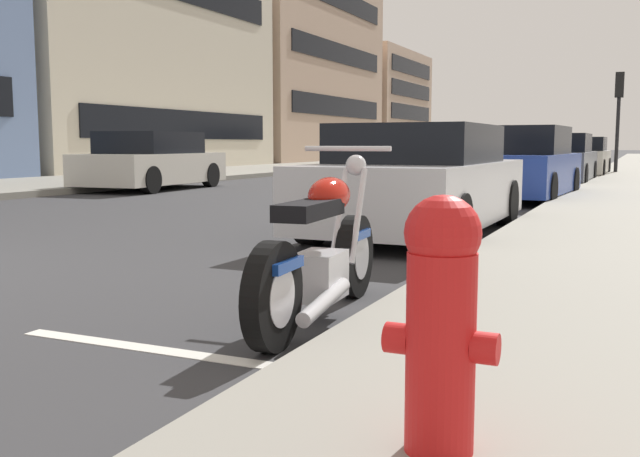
{
  "coord_description": "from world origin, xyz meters",
  "views": [
    {
      "loc": [
        -3.09,
        -6.54,
        1.12
      ],
      "look_at": [
        1.33,
        -4.55,
        0.54
      ],
      "focal_mm": 40.3,
      "sensor_mm": 36.0,
      "label": 1
    }
  ],
  "objects_px": {
    "parked_motorcycle": "(322,254)",
    "crossing_truck": "(475,145)",
    "parked_car_mid_block": "(557,160)",
    "fire_hydrant": "(441,317)",
    "parked_car_far_down_curb": "(520,166)",
    "car_opposite_curb": "(152,162)",
    "parked_car_near_corner": "(578,158)",
    "traffic_signal_near_corner": "(619,100)",
    "parked_car_at_intersection": "(419,182)"
  },
  "relations": [
    {
      "from": "parked_motorcycle",
      "to": "parked_car_mid_block",
      "type": "distance_m",
      "value": 16.63
    },
    {
      "from": "traffic_signal_near_corner",
      "to": "parked_car_far_down_curb",
      "type": "bearing_deg",
      "value": 173.78
    },
    {
      "from": "parked_car_near_corner",
      "to": "parked_motorcycle",
      "type": "bearing_deg",
      "value": -178.41
    },
    {
      "from": "car_opposite_curb",
      "to": "traffic_signal_near_corner",
      "type": "bearing_deg",
      "value": 137.31
    },
    {
      "from": "crossing_truck",
      "to": "parked_car_near_corner",
      "type": "bearing_deg",
      "value": 117.43
    },
    {
      "from": "parked_car_mid_block",
      "to": "traffic_signal_near_corner",
      "type": "height_order",
      "value": "traffic_signal_near_corner"
    },
    {
      "from": "parked_car_far_down_curb",
      "to": "car_opposite_curb",
      "type": "relative_size",
      "value": 0.98
    },
    {
      "from": "parked_car_mid_block",
      "to": "car_opposite_curb",
      "type": "relative_size",
      "value": 0.99
    },
    {
      "from": "parked_car_mid_block",
      "to": "fire_hydrant",
      "type": "height_order",
      "value": "parked_car_mid_block"
    },
    {
      "from": "parked_motorcycle",
      "to": "traffic_signal_near_corner",
      "type": "relative_size",
      "value": 0.61
    },
    {
      "from": "parked_car_far_down_curb",
      "to": "traffic_signal_near_corner",
      "type": "bearing_deg",
      "value": -3.0
    },
    {
      "from": "fire_hydrant",
      "to": "parked_car_near_corner",
      "type": "bearing_deg",
      "value": 3.6
    },
    {
      "from": "parked_car_far_down_curb",
      "to": "parked_car_near_corner",
      "type": "relative_size",
      "value": 1.02
    },
    {
      "from": "crossing_truck",
      "to": "parked_car_at_intersection",
      "type": "bearing_deg",
      "value": 102.8
    },
    {
      "from": "traffic_signal_near_corner",
      "to": "parked_car_mid_block",
      "type": "bearing_deg",
      "value": 168.15
    },
    {
      "from": "parked_car_far_down_curb",
      "to": "crossing_truck",
      "type": "distance_m",
      "value": 24.94
    },
    {
      "from": "parked_car_mid_block",
      "to": "parked_car_near_corner",
      "type": "height_order",
      "value": "parked_car_mid_block"
    },
    {
      "from": "car_opposite_curb",
      "to": "traffic_signal_near_corner",
      "type": "height_order",
      "value": "traffic_signal_near_corner"
    },
    {
      "from": "parked_car_at_intersection",
      "to": "crossing_truck",
      "type": "bearing_deg",
      "value": 11.45
    },
    {
      "from": "crossing_truck",
      "to": "fire_hydrant",
      "type": "xyz_separation_m",
      "value": [
        -36.59,
        -7.76,
        -0.48
      ]
    },
    {
      "from": "parked_car_far_down_curb",
      "to": "parked_car_at_intersection",
      "type": "bearing_deg",
      "value": -179.54
    },
    {
      "from": "parked_motorcycle",
      "to": "parked_car_mid_block",
      "type": "relative_size",
      "value": 0.49
    },
    {
      "from": "parked_car_far_down_curb",
      "to": "car_opposite_curb",
      "type": "bearing_deg",
      "value": 95.07
    },
    {
      "from": "traffic_signal_near_corner",
      "to": "crossing_truck",
      "type": "bearing_deg",
      "value": 32.07
    },
    {
      "from": "parked_motorcycle",
      "to": "traffic_signal_near_corner",
      "type": "bearing_deg",
      "value": -6.52
    },
    {
      "from": "parked_motorcycle",
      "to": "crossing_truck",
      "type": "bearing_deg",
      "value": 6.48
    },
    {
      "from": "parked_car_far_down_curb",
      "to": "parked_car_mid_block",
      "type": "height_order",
      "value": "parked_car_far_down_curb"
    },
    {
      "from": "traffic_signal_near_corner",
      "to": "car_opposite_curb",
      "type": "bearing_deg",
      "value": 141.41
    },
    {
      "from": "crossing_truck",
      "to": "fire_hydrant",
      "type": "bearing_deg",
      "value": 103.89
    },
    {
      "from": "parked_car_at_intersection",
      "to": "fire_hydrant",
      "type": "relative_size",
      "value": 5.21
    },
    {
      "from": "parked_car_at_intersection",
      "to": "parked_car_far_down_curb",
      "type": "distance_m",
      "value": 6.02
    },
    {
      "from": "crossing_truck",
      "to": "traffic_signal_near_corner",
      "type": "bearing_deg",
      "value": 123.99
    },
    {
      "from": "parked_car_near_corner",
      "to": "parked_car_far_down_curb",
      "type": "bearing_deg",
      "value": -179.93
    },
    {
      "from": "parked_motorcycle",
      "to": "car_opposite_curb",
      "type": "distance_m",
      "value": 13.66
    },
    {
      "from": "parked_motorcycle",
      "to": "crossing_truck",
      "type": "distance_m",
      "value": 35.26
    },
    {
      "from": "parked_car_far_down_curb",
      "to": "car_opposite_curb",
      "type": "distance_m",
      "value": 8.71
    },
    {
      "from": "parked_car_near_corner",
      "to": "traffic_signal_near_corner",
      "type": "distance_m",
      "value": 2.63
    },
    {
      "from": "fire_hydrant",
      "to": "parked_car_mid_block",
      "type": "bearing_deg",
      "value": 4.97
    },
    {
      "from": "parked_car_far_down_curb",
      "to": "traffic_signal_near_corner",
      "type": "height_order",
      "value": "traffic_signal_near_corner"
    },
    {
      "from": "parked_car_at_intersection",
      "to": "traffic_signal_near_corner",
      "type": "bearing_deg",
      "value": -4.52
    },
    {
      "from": "crossing_truck",
      "to": "car_opposite_curb",
      "type": "relative_size",
      "value": 1.25
    },
    {
      "from": "crossing_truck",
      "to": "parked_motorcycle",
      "type": "bearing_deg",
      "value": 102.51
    },
    {
      "from": "parked_car_near_corner",
      "to": "traffic_signal_near_corner",
      "type": "height_order",
      "value": "traffic_signal_near_corner"
    },
    {
      "from": "parked_motorcycle",
      "to": "crossing_truck",
      "type": "xyz_separation_m",
      "value": [
        34.65,
        6.49,
        0.64
      ]
    },
    {
      "from": "fire_hydrant",
      "to": "traffic_signal_near_corner",
      "type": "bearing_deg",
      "value": 0.75
    },
    {
      "from": "parked_car_far_down_curb",
      "to": "parked_car_mid_block",
      "type": "relative_size",
      "value": 0.99
    },
    {
      "from": "parked_motorcycle",
      "to": "crossing_truck",
      "type": "height_order",
      "value": "crossing_truck"
    },
    {
      "from": "parked_motorcycle",
      "to": "parked_car_at_intersection",
      "type": "xyz_separation_m",
      "value": [
        4.46,
        0.68,
        0.22
      ]
    },
    {
      "from": "parked_car_near_corner",
      "to": "parked_car_mid_block",
      "type": "bearing_deg",
      "value": 179.39
    },
    {
      "from": "parked_car_at_intersection",
      "to": "traffic_signal_near_corner",
      "type": "distance_m",
      "value": 18.5
    }
  ]
}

